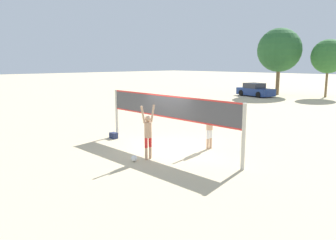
{
  "coord_description": "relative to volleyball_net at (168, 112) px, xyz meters",
  "views": [
    {
      "loc": [
        9.77,
        -9.39,
        3.66
      ],
      "look_at": [
        0.0,
        0.0,
        1.28
      ],
      "focal_mm": 35.0,
      "sensor_mm": 36.0,
      "label": 1
    }
  ],
  "objects": [
    {
      "name": "volleyball_net",
      "position": [
        0.0,
        0.0,
        0.0
      ],
      "size": [
        7.57,
        0.14,
        2.33
      ],
      "color": "beige",
      "rests_on": "ground_plane"
    },
    {
      "name": "ground_plane",
      "position": [
        0.0,
        0.0,
        -1.62
      ],
      "size": [
        200.0,
        200.0,
        0.0
      ],
      "primitive_type": "plane",
      "color": "beige"
    },
    {
      "name": "volleyball",
      "position": [
        0.37,
        -2.11,
        -1.5
      ],
      "size": [
        0.24,
        0.24,
        0.24
      ],
      "color": "white",
      "rests_on": "ground_plane"
    },
    {
      "name": "player_blocker",
      "position": [
        1.14,
        1.37,
        -0.54
      ],
      "size": [
        0.28,
        0.69,
        2.06
      ],
      "rotation": [
        0.0,
        0.0,
        -1.57
      ],
      "color": "tan",
      "rests_on": "ground_plane"
    },
    {
      "name": "tree_right_cluster",
      "position": [
        -8.68,
        25.77,
        3.42
      ],
      "size": [
        4.89,
        4.89,
        7.5
      ],
      "color": "brown",
      "rests_on": "ground_plane"
    },
    {
      "name": "tree_left_cluster",
      "position": [
        -3.76,
        27.03,
        2.68
      ],
      "size": [
        3.55,
        3.55,
        6.09
      ],
      "color": "brown",
      "rests_on": "ground_plane"
    },
    {
      "name": "gear_bag",
      "position": [
        -3.33,
        -0.49,
        -1.47
      ],
      "size": [
        0.39,
        0.27,
        0.29
      ],
      "color": "navy",
      "rests_on": "ground_plane"
    },
    {
      "name": "parked_car_near",
      "position": [
        -9.52,
        22.45,
        -0.97
      ],
      "size": [
        4.49,
        2.72,
        1.44
      ],
      "rotation": [
        0.0,
        0.0,
        -0.23
      ],
      "color": "navy",
      "rests_on": "ground_plane"
    },
    {
      "name": "player_spiker",
      "position": [
        0.5,
        -1.53,
        -0.52
      ],
      "size": [
        0.28,
        0.7,
        2.1
      ],
      "rotation": [
        0.0,
        0.0,
        1.57
      ],
      "color": "tan",
      "rests_on": "ground_plane"
    }
  ]
}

